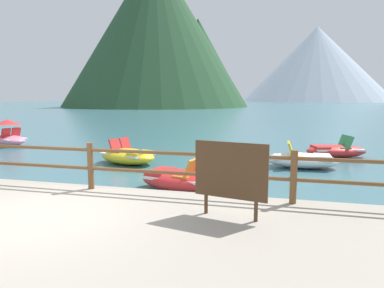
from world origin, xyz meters
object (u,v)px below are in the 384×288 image
object	(u,v)px
pedal_boat_2	(128,156)
pedal_boat_5	(182,180)
pedal_boat_4	(302,160)
sign_board	(231,172)
pedal_boat_0	(336,151)
pedal_boat_1	(7,137)

from	to	relation	value
pedal_boat_2	pedal_boat_5	world-z (taller)	same
pedal_boat_5	pedal_boat_4	bearing A→B (deg)	49.79
sign_board	pedal_boat_2	world-z (taller)	sign_board
pedal_boat_0	pedal_boat_1	distance (m)	14.32
pedal_boat_2	pedal_boat_4	size ratio (longest dim) A/B	1.05
sign_board	pedal_boat_4	size ratio (longest dim) A/B	0.52
sign_board	pedal_boat_2	xyz separation A→B (m)	(-4.24, 5.46, -0.86)
pedal_boat_0	pedal_boat_4	world-z (taller)	pedal_boat_4
sign_board	pedal_boat_5	distance (m)	3.21
pedal_boat_0	pedal_boat_5	xyz separation A→B (m)	(-4.36, -5.85, 0.02)
pedal_boat_0	pedal_boat_1	bearing A→B (deg)	-178.43
pedal_boat_0	pedal_boat_2	world-z (taller)	pedal_boat_2
pedal_boat_2	pedal_boat_5	distance (m)	3.87
pedal_boat_0	pedal_boat_4	bearing A→B (deg)	-120.47
sign_board	pedal_boat_4	xyz separation A→B (m)	(1.45, 6.23, -0.87)
sign_board	pedal_boat_4	world-z (taller)	sign_board
pedal_boat_5	sign_board	bearing A→B (deg)	-59.97
pedal_boat_1	pedal_boat_4	size ratio (longest dim) A/B	1.05
pedal_boat_2	pedal_boat_5	bearing A→B (deg)	-46.02
pedal_boat_2	pedal_boat_5	size ratio (longest dim) A/B	1.03
sign_board	pedal_boat_0	bearing A→B (deg)	71.78
pedal_boat_2	pedal_boat_4	xyz separation A→B (m)	(5.69, 0.76, -0.02)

